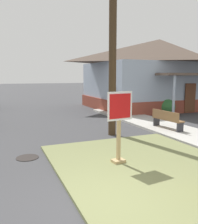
{
  "coord_description": "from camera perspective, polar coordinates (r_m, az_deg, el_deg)",
  "views": [
    {
      "loc": [
        -1.83,
        -4.09,
        2.57
      ],
      "look_at": [
        0.97,
        2.69,
        1.47
      ],
      "focal_mm": 38.76,
      "sensor_mm": 36.0,
      "label": 1
    }
  ],
  "objects": [
    {
      "name": "ground_plane",
      "position": [
        5.17,
        1.52,
        -21.31
      ],
      "size": [
        160.0,
        160.0,
        0.0
      ],
      "primitive_type": "plane",
      "color": "#3D3D3F"
    },
    {
      "name": "grass_corner_patch",
      "position": [
        7.23,
        10.8,
        -12.12
      ],
      "size": [
        4.98,
        5.77,
        0.08
      ],
      "primitive_type": "cube",
      "color": "olive",
      "rests_on": "ground"
    },
    {
      "name": "sidewalk_strip",
      "position": [
        12.14,
        16.03,
        -3.73
      ],
      "size": [
        2.2,
        14.51,
        0.12
      ],
      "primitive_type": "cube",
      "color": "#B2AFA8",
      "rests_on": "ground"
    },
    {
      "name": "stop_sign",
      "position": [
        6.9,
        4.77,
        -3.71
      ],
      "size": [
        0.81,
        0.32,
        2.06
      ],
      "color": "tan",
      "rests_on": "grass_corner_patch"
    },
    {
      "name": "manhole_cover",
      "position": [
        8.1,
        -16.54,
        -10.27
      ],
      "size": [
        0.7,
        0.7,
        0.02
      ],
      "primitive_type": "cylinder",
      "color": "black",
      "rests_on": "ground"
    },
    {
      "name": "street_bench",
      "position": [
        11.67,
        15.7,
        -1.53
      ],
      "size": [
        0.55,
        1.74,
        0.85
      ],
      "color": "brown",
      "rests_on": "sidewalk_strip"
    },
    {
      "name": "utility_pole",
      "position": [
        10.82,
        3.33,
        24.58
      ],
      "size": [
        1.4,
        0.32,
        10.83
      ],
      "color": "#42301E",
      "rests_on": "ground"
    },
    {
      "name": "corner_house",
      "position": [
        20.72,
        13.88,
        8.98
      ],
      "size": [
        11.34,
        8.98,
        5.49
      ],
      "color": "brown",
      "rests_on": "ground"
    },
    {
      "name": "shrub_near_porch",
      "position": [
        16.96,
        15.64,
        1.25
      ],
      "size": [
        1.16,
        1.16,
        1.02
      ],
      "primitive_type": "ellipsoid",
      "color": "#326C34",
      "rests_on": "ground"
    }
  ]
}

